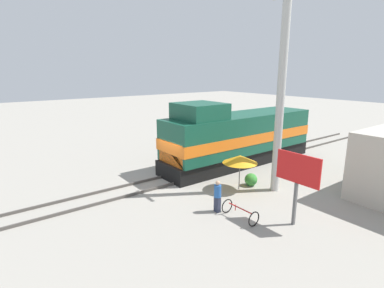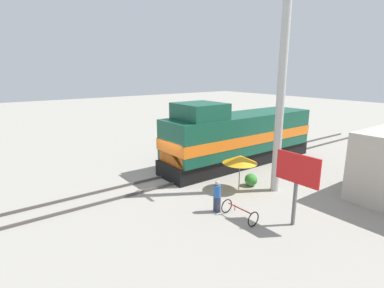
{
  "view_description": "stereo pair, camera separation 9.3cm",
  "coord_description": "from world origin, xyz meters",
  "px_view_note": "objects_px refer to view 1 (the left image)",
  "views": [
    {
      "loc": [
        14.71,
        -9.9,
        6.59
      ],
      "look_at": [
        1.2,
        0.3,
        2.44
      ],
      "focal_mm": 28.0,
      "sensor_mm": 36.0,
      "label": 1
    },
    {
      "loc": [
        14.77,
        -9.82,
        6.59
      ],
      "look_at": [
        1.2,
        0.3,
        2.44
      ],
      "focal_mm": 28.0,
      "sensor_mm": 36.0,
      "label": 2
    }
  ],
  "objects_px": {
    "vendor_umbrella": "(240,159)",
    "billboard_sign": "(298,173)",
    "bicycle": "(240,212)",
    "locomotive": "(237,138)",
    "utility_pole": "(281,86)",
    "person_bystander": "(218,195)"
  },
  "relations": [
    {
      "from": "vendor_umbrella",
      "to": "billboard_sign",
      "type": "height_order",
      "value": "billboard_sign"
    },
    {
      "from": "bicycle",
      "to": "locomotive",
      "type": "bearing_deg",
      "value": -135.05
    },
    {
      "from": "locomotive",
      "to": "bicycle",
      "type": "distance_m",
      "value": 8.59
    },
    {
      "from": "locomotive",
      "to": "utility_pole",
      "type": "bearing_deg",
      "value": -20.05
    },
    {
      "from": "person_bystander",
      "to": "vendor_umbrella",
      "type": "bearing_deg",
      "value": 115.23
    },
    {
      "from": "utility_pole",
      "to": "billboard_sign",
      "type": "distance_m",
      "value": 5.22
    },
    {
      "from": "locomotive",
      "to": "bicycle",
      "type": "bearing_deg",
      "value": -43.92
    },
    {
      "from": "utility_pole",
      "to": "vendor_umbrella",
      "type": "bearing_deg",
      "value": -129.4
    },
    {
      "from": "person_bystander",
      "to": "bicycle",
      "type": "relative_size",
      "value": 0.93
    },
    {
      "from": "locomotive",
      "to": "utility_pole",
      "type": "distance_m",
      "value": 6.43
    },
    {
      "from": "locomotive",
      "to": "billboard_sign",
      "type": "xyz_separation_m",
      "value": [
        7.83,
        -4.31,
        0.44
      ]
    },
    {
      "from": "locomotive",
      "to": "vendor_umbrella",
      "type": "height_order",
      "value": "locomotive"
    },
    {
      "from": "utility_pole",
      "to": "person_bystander",
      "type": "relative_size",
      "value": 7.32
    },
    {
      "from": "person_bystander",
      "to": "bicycle",
      "type": "height_order",
      "value": "person_bystander"
    },
    {
      "from": "locomotive",
      "to": "vendor_umbrella",
      "type": "distance_m",
      "value": 4.86
    },
    {
      "from": "utility_pole",
      "to": "vendor_umbrella",
      "type": "distance_m",
      "value": 4.5
    },
    {
      "from": "vendor_umbrella",
      "to": "bicycle",
      "type": "height_order",
      "value": "vendor_umbrella"
    },
    {
      "from": "vendor_umbrella",
      "to": "billboard_sign",
      "type": "distance_m",
      "value": 4.44
    },
    {
      "from": "locomotive",
      "to": "bicycle",
      "type": "relative_size",
      "value": 7.36
    },
    {
      "from": "bicycle",
      "to": "vendor_umbrella",
      "type": "bearing_deg",
      "value": -136.33
    },
    {
      "from": "locomotive",
      "to": "person_bystander",
      "type": "bearing_deg",
      "value": -51.54
    },
    {
      "from": "vendor_umbrella",
      "to": "person_bystander",
      "type": "xyz_separation_m",
      "value": [
        1.35,
        -2.86,
        -0.95
      ]
    }
  ]
}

